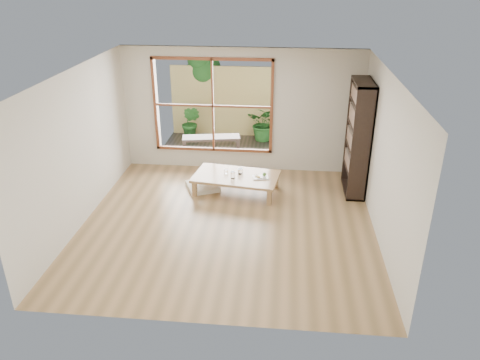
% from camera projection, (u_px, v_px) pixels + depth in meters
% --- Properties ---
extents(ground, '(5.00, 5.00, 0.00)m').
position_uv_depth(ground, '(228.00, 223.00, 8.12)').
color(ground, tan).
rests_on(ground, ground).
extents(low_table, '(1.74, 1.14, 0.36)m').
position_uv_depth(low_table, '(236.00, 177.00, 9.12)').
color(low_table, '#AD7F54').
rests_on(low_table, ground).
extents(floor_cushion, '(0.78, 0.78, 0.09)m').
position_uv_depth(floor_cushion, '(203.00, 186.00, 9.37)').
color(floor_cushion, silver).
rests_on(floor_cushion, ground).
extents(bookshelf, '(0.35, 0.98, 2.19)m').
position_uv_depth(bookshelf, '(358.00, 138.00, 8.85)').
color(bookshelf, black).
rests_on(bookshelf, ground).
extents(glass_tall, '(0.08, 0.08, 0.14)m').
position_uv_depth(glass_tall, '(233.00, 175.00, 8.94)').
color(glass_tall, silver).
rests_on(glass_tall, low_table).
extents(glass_mid, '(0.08, 0.08, 0.11)m').
position_uv_depth(glass_mid, '(240.00, 172.00, 9.13)').
color(glass_mid, silver).
rests_on(glass_mid, low_table).
extents(glass_short, '(0.08, 0.08, 0.10)m').
position_uv_depth(glass_short, '(241.00, 171.00, 9.18)').
color(glass_short, silver).
rests_on(glass_short, low_table).
extents(glass_small, '(0.06, 0.06, 0.08)m').
position_uv_depth(glass_small, '(226.00, 171.00, 9.17)').
color(glass_small, silver).
rests_on(glass_small, low_table).
extents(food_tray, '(0.34, 0.27, 0.09)m').
position_uv_depth(food_tray, '(261.00, 177.00, 8.99)').
color(food_tray, white).
rests_on(food_tray, low_table).
extents(deck, '(2.80, 2.00, 0.05)m').
position_uv_depth(deck, '(221.00, 149.00, 11.39)').
color(deck, '#332B25').
rests_on(deck, ground).
extents(garden_bench, '(1.38, 0.62, 0.42)m').
position_uv_depth(garden_bench, '(211.00, 139.00, 10.89)').
color(garden_bench, black).
rests_on(garden_bench, deck).
extents(bamboo_fence, '(2.80, 0.06, 1.80)m').
position_uv_depth(bamboo_fence, '(226.00, 102.00, 11.91)').
color(bamboo_fence, tan).
rests_on(bamboo_fence, ground).
extents(shrub_right, '(0.99, 0.93, 0.89)m').
position_uv_depth(shrub_right, '(265.00, 123.00, 11.68)').
color(shrub_right, '#255620').
rests_on(shrub_right, deck).
extents(shrub_left, '(0.60, 0.54, 0.88)m').
position_uv_depth(shrub_left, '(191.00, 123.00, 11.74)').
color(shrub_left, '#255620').
rests_on(shrub_left, deck).
extents(garden_tree, '(1.04, 0.85, 2.22)m').
position_uv_depth(garden_tree, '(201.00, 70.00, 11.94)').
color(garden_tree, '#4C3D2D').
rests_on(garden_tree, ground).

